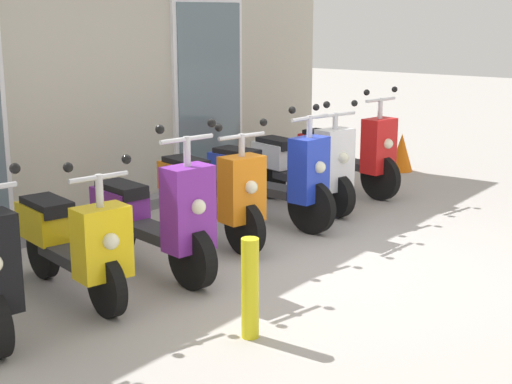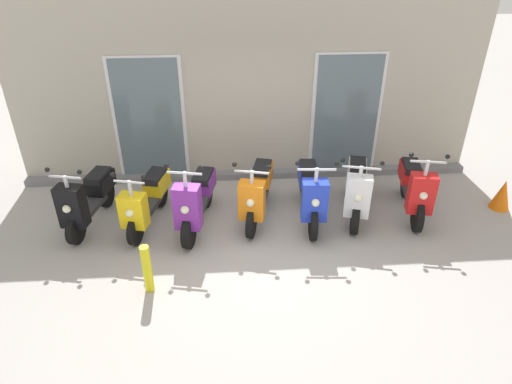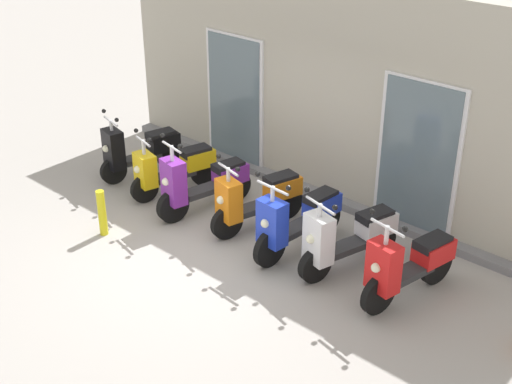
% 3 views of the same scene
% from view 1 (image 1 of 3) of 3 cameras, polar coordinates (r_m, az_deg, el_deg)
% --- Properties ---
extents(ground_plane, '(40.00, 40.00, 0.00)m').
position_cam_1_polar(ground_plane, '(6.65, 3.42, -5.46)').
color(ground_plane, '#A8A39E').
extents(storefront_facade, '(8.25, 0.50, 3.38)m').
position_cam_1_polar(storefront_facade, '(8.08, -12.68, 9.46)').
color(storefront_facade, '#B2AD9E').
rests_on(storefront_facade, ground_plane).
extents(scooter_yellow, '(0.68, 1.51, 1.16)m').
position_cam_1_polar(scooter_yellow, '(5.95, -13.78, -3.52)').
color(scooter_yellow, black).
rests_on(scooter_yellow, ground_plane).
extents(scooter_purple, '(0.67, 1.64, 1.34)m').
position_cam_1_polar(scooter_purple, '(6.36, -7.78, -1.93)').
color(scooter_purple, black).
rests_on(scooter_purple, ground_plane).
extents(scooter_orange, '(0.72, 1.54, 1.22)m').
position_cam_1_polar(scooter_orange, '(7.16, -3.40, -0.00)').
color(scooter_orange, black).
rests_on(scooter_orange, ground_plane).
extents(scooter_blue, '(0.62, 1.67, 1.29)m').
position_cam_1_polar(scooter_blue, '(7.74, 1.09, 1.15)').
color(scooter_blue, black).
rests_on(scooter_blue, ground_plane).
extents(scooter_white, '(0.77, 1.57, 1.24)m').
position_cam_1_polar(scooter_white, '(8.42, 3.62, 1.99)').
color(scooter_white, black).
rests_on(scooter_white, ground_plane).
extents(scooter_red, '(0.65, 1.57, 1.31)m').
position_cam_1_polar(scooter_red, '(9.18, 7.02, 2.95)').
color(scooter_red, black).
rests_on(scooter_red, ground_plane).
extents(traffic_cone, '(0.32, 0.32, 0.52)m').
position_cam_1_polar(traffic_cone, '(10.62, 10.95, 2.96)').
color(traffic_cone, orange).
rests_on(traffic_cone, ground_plane).
extents(curb_bollard, '(0.12, 0.12, 0.70)m').
position_cam_1_polar(curb_bollard, '(5.09, -0.45, -7.30)').
color(curb_bollard, yellow).
rests_on(curb_bollard, ground_plane).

